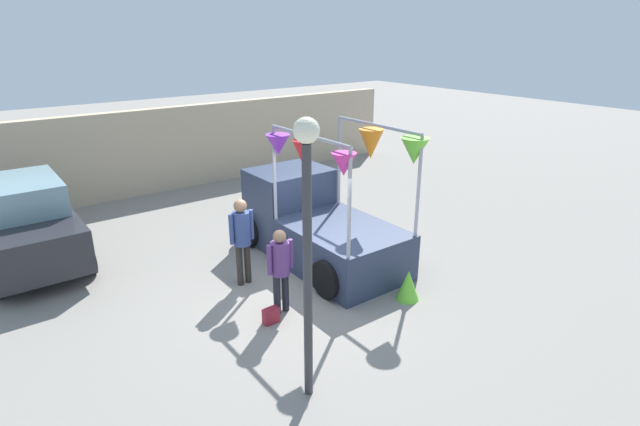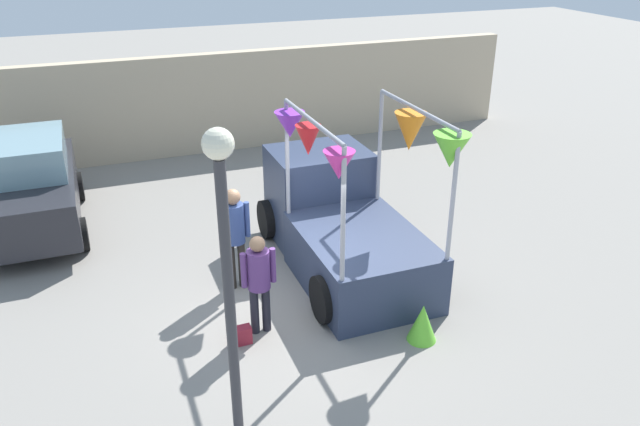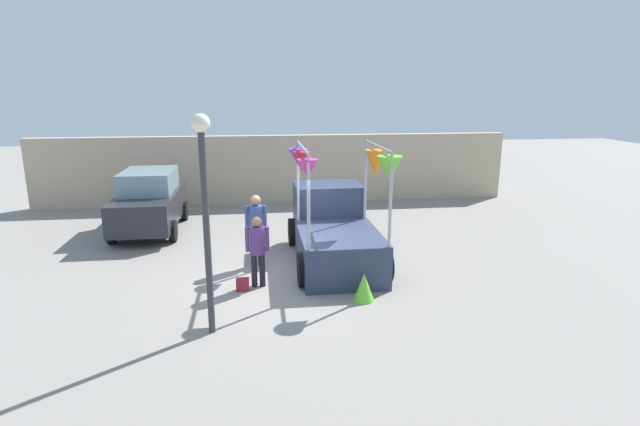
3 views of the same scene
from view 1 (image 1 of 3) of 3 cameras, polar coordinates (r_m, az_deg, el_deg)
name	(u,v)px [view 1 (image 1 of 3)]	position (r m, az deg, el deg)	size (l,w,h in m)	color
ground_plane	(304,289)	(10.08, -1.89, -8.64)	(60.00, 60.00, 0.00)	gray
vendor_truck	(314,219)	(11.20, -0.67, -0.69)	(2.42, 4.09, 3.06)	#2D3851
parked_car	(28,223)	(12.47, -30.43, -0.97)	(1.88, 4.00, 1.88)	#26262B
person_customer	(280,264)	(8.90, -4.56, -5.81)	(0.53, 0.34, 1.61)	black
person_vendor	(242,233)	(9.92, -8.93, -2.31)	(0.53, 0.34, 1.80)	#2D2823
handbag	(271,316)	(8.99, -5.63, -11.60)	(0.28, 0.16, 0.28)	maroon
street_lamp	(307,226)	(6.24, -1.47, -1.51)	(0.32, 0.32, 3.93)	#333338
brick_boundary_wall	(156,151)	(16.45, -18.29, 6.76)	(18.00, 0.36, 2.60)	tan
folded_kite_bundle_lime	(408,285)	(9.72, 10.04, -8.12)	(0.44, 0.44, 0.60)	#66CC33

